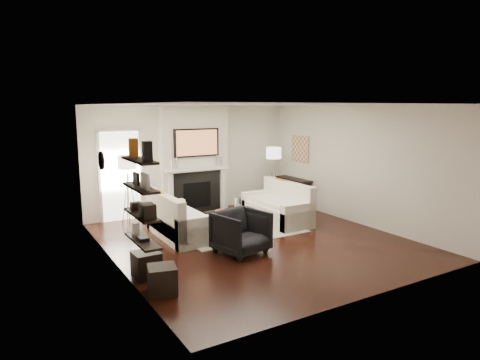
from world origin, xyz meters
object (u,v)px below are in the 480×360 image
armchair (241,230)px  lamp_right_shade (274,153)px  loveseat_left_base (181,227)px  lamp_left_shade (127,162)px  loveseat_right_base (276,213)px  ottoman_near (146,264)px  coffee_table (232,212)px

armchair → lamp_right_shade: bearing=33.7°
loveseat_left_base → lamp_left_shade: lamp_left_shade is taller
loveseat_right_base → ottoman_near: loveseat_right_base is taller
armchair → lamp_left_shade: lamp_left_shade is taller
ottoman_near → armchair: bearing=5.8°
loveseat_left_base → coffee_table: (1.17, -0.09, 0.19)m
loveseat_right_base → armchair: (-1.80, -1.42, 0.22)m
loveseat_right_base → coffee_table: 1.22m
coffee_table → ottoman_near: size_ratio=2.75×
loveseat_right_base → lamp_left_shade: 3.59m
lamp_left_shade → ottoman_near: size_ratio=1.00×
loveseat_right_base → coffee_table: (-1.20, -0.02, 0.19)m
armchair → lamp_left_shade: size_ratio=2.16×
coffee_table → armchair: armchair is taller
lamp_right_shade → coffee_table: bearing=-146.2°
ottoman_near → lamp_right_shade: bearing=33.4°
loveseat_right_base → ottoman_near: size_ratio=4.50×
lamp_right_shade → ottoman_near: 5.55m
coffee_table → lamp_right_shade: bearing=33.8°
lamp_right_shade → loveseat_right_base: bearing=-122.3°
lamp_right_shade → loveseat_left_base: bearing=-158.1°
loveseat_right_base → ottoman_near: (-3.66, -1.61, -0.01)m
loveseat_left_base → loveseat_right_base: (2.37, -0.07, 0.00)m
ottoman_near → loveseat_right_base: bearing=23.8°
loveseat_left_base → lamp_right_shade: bearing=21.9°
coffee_table → lamp_left_shade: bearing=141.4°
coffee_table → loveseat_right_base: bearing=0.9°
coffee_table → lamp_left_shade: 2.57m
loveseat_left_base → ottoman_near: bearing=-127.5°
loveseat_left_base → lamp_left_shade: (-0.67, 1.38, 1.24)m
loveseat_left_base → loveseat_right_base: 2.37m
lamp_left_shade → lamp_right_shade: 3.90m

